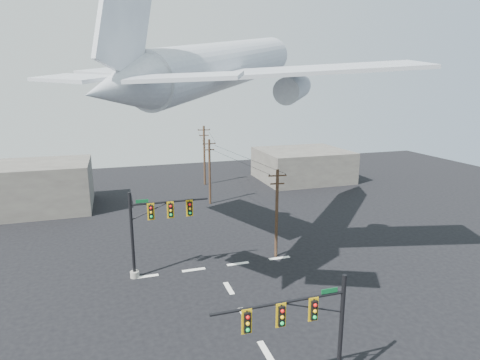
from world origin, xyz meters
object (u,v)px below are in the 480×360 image
object	(u,v)px
signal_mast_far	(152,229)
utility_pole_a	(277,212)
signal_mast_near	(311,332)
utility_pole_c	(204,154)
airliner	(227,66)
utility_pole_b	(210,171)

from	to	relation	value
signal_mast_far	utility_pole_a	xyz separation A→B (m)	(11.17, 0.41, 0.21)
signal_mast_near	signal_mast_far	xyz separation A→B (m)	(-6.15, 15.99, 0.42)
utility_pole_c	airliner	distance (m)	30.70
signal_mast_near	utility_pole_a	world-z (taller)	utility_pole_a
signal_mast_near	utility_pole_c	distance (m)	45.64
signal_mast_far	utility_pole_b	xyz separation A→B (m)	(9.33, 18.82, 0.43)
signal_mast_near	utility_pole_b	size ratio (longest dim) A/B	0.82
signal_mast_far	utility_pole_c	size ratio (longest dim) A/B	0.78
signal_mast_near	airliner	distance (m)	22.01
airliner	utility_pole_c	bearing A→B (deg)	31.77
signal_mast_near	signal_mast_far	bearing A→B (deg)	111.02
utility_pole_c	signal_mast_far	bearing A→B (deg)	-104.46
utility_pole_c	airliner	xyz separation A→B (m)	(-4.08, -27.90, 12.15)
signal_mast_far	utility_pole_a	size ratio (longest dim) A/B	0.88
signal_mast_near	utility_pole_a	distance (m)	17.17
signal_mast_near	utility_pole_b	xyz separation A→B (m)	(3.18, 34.81, 0.85)
signal_mast_far	utility_pole_a	distance (m)	11.18
utility_pole_a	utility_pole_b	size ratio (longest dim) A/B	0.95
utility_pole_b	airliner	world-z (taller)	airliner
signal_mast_near	utility_pole_c	world-z (taller)	utility_pole_c
utility_pole_a	utility_pole_b	world-z (taller)	utility_pole_b
signal_mast_near	utility_pole_b	distance (m)	34.97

